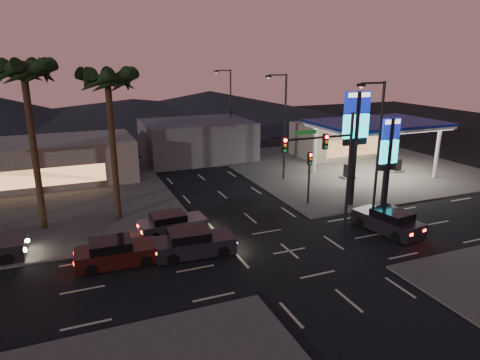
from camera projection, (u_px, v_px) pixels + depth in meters
name	position (u px, v px, depth m)	size (l,w,h in m)	color
ground	(289.00, 251.00, 26.24)	(140.00, 140.00, 0.00)	black
corner_lot_ne	(348.00, 166.00, 46.28)	(24.00, 24.00, 0.12)	#47443F
corner_lot_nw	(20.00, 203.00, 34.59)	(24.00, 24.00, 0.12)	#47443F
gas_station	(377.00, 125.00, 41.33)	(12.20, 8.20, 5.47)	silver
convenience_store	(338.00, 139.00, 50.92)	(10.00, 6.00, 4.00)	#726B5B
pylon_sign_tall	(356.00, 126.00, 32.45)	(2.20, 0.35, 9.00)	black
pylon_sign_short	(389.00, 149.00, 32.96)	(1.60, 0.35, 7.00)	black
traffic_signal_mast	(328.00, 156.00, 27.93)	(6.10, 0.39, 8.00)	black
pedestal_signal	(309.00, 170.00, 33.64)	(0.32, 0.39, 4.30)	black
streetlight_near	(376.00, 148.00, 28.02)	(2.14, 0.25, 10.00)	black
streetlight_mid	(283.00, 121.00, 39.57)	(2.14, 0.25, 10.00)	black
streetlight_far	(229.00, 106.00, 52.01)	(2.14, 0.25, 10.00)	black
palm_a	(108.00, 88.00, 28.77)	(4.41, 4.41, 10.86)	black
palm_b	(25.00, 82.00, 26.79)	(4.41, 4.41, 11.46)	black
building_far_west	(46.00, 162.00, 40.11)	(16.00, 8.00, 4.00)	#726B5B
building_far_mid	(197.00, 140.00, 49.46)	(12.00, 9.00, 4.40)	#4C4C51
hill_right	(210.00, 104.00, 84.33)	(50.00, 50.00, 5.00)	black
hill_center	(133.00, 110.00, 78.99)	(60.00, 60.00, 4.00)	black
car_lane_a_front	(193.00, 243.00, 25.59)	(4.98, 2.31, 1.59)	black
car_lane_a_mid	(116.00, 253.00, 24.37)	(4.80, 2.18, 1.54)	black
car_lane_b_front	(172.00, 224.00, 28.61)	(4.61, 2.10, 1.48)	#5F5F62
suv_station	(388.00, 221.00, 28.95)	(2.77, 5.02, 1.59)	black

